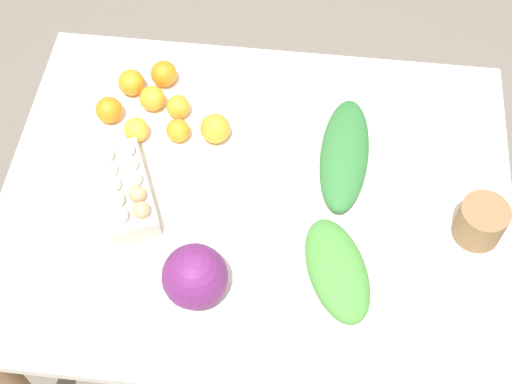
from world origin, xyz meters
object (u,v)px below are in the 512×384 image
egg_carton (125,188)px  greens_bunch_beet_tops (337,270)px  cabbage_purple (195,277)px  orange_2 (136,130)px  orange_5 (215,129)px  orange_6 (109,110)px  orange_7 (131,83)px  orange_3 (178,131)px  orange_4 (178,107)px  paper_bag (481,222)px  orange_1 (164,74)px  orange_0 (152,98)px  greens_bunch_kale (344,154)px

egg_carton → greens_bunch_beet_tops: (-0.55, 0.17, -0.00)m
cabbage_purple → orange_2: 0.49m
orange_2 → orange_5: orange_5 is taller
egg_carton → orange_6: bearing=-1.8°
cabbage_purple → greens_bunch_beet_tops: size_ratio=0.55×
greens_bunch_beet_tops → orange_7: greens_bunch_beet_tops is taller
orange_5 → orange_7: orange_5 is taller
orange_3 → orange_4: size_ratio=0.98×
egg_carton → orange_7: size_ratio=4.02×
paper_bag → orange_5: (0.69, -0.22, -0.01)m
cabbage_purple → orange_1: bearing=-73.1°
orange_0 → orange_3: 0.13m
paper_bag → orange_0: (0.87, -0.31, -0.02)m
egg_carton → orange_6: size_ratio=4.08×
orange_1 → cabbage_purple: bearing=106.9°
greens_bunch_beet_tops → orange_5: (0.35, -0.38, -0.00)m
orange_7 → cabbage_purple: bearing=115.2°
greens_bunch_kale → orange_5: orange_5 is taller
orange_7 → paper_bag: bearing=159.3°
cabbage_purple → orange_4: 0.54m
orange_2 → orange_5: 0.21m
paper_bag → orange_4: paper_bag is taller
egg_carton → orange_6: (0.10, -0.25, -0.01)m
orange_5 → greens_bunch_beet_tops: bearing=131.9°
orange_7 → orange_2: bearing=106.3°
greens_bunch_beet_tops → orange_7: size_ratio=3.75×
cabbage_purple → greens_bunch_kale: (-0.33, -0.41, -0.04)m
egg_carton → orange_7: (0.06, -0.35, -0.01)m
greens_bunch_kale → orange_1: 0.57m
orange_5 → orange_7: (0.26, -0.14, -0.00)m
orange_5 → cabbage_purple: bearing=92.5°
paper_bag → orange_6: (0.98, -0.25, -0.02)m
cabbage_purple → egg_carton: cabbage_purple is taller
orange_3 → orange_7: orange_7 is taller
greens_bunch_kale → orange_7: bearing=-16.5°
orange_1 → orange_5: size_ratio=0.93×
greens_bunch_beet_tops → paper_bag: bearing=-154.3°
egg_carton → greens_bunch_kale: egg_carton is taller
greens_bunch_kale → orange_2: bearing=-2.0°
greens_bunch_beet_tops → orange_3: bearing=-40.0°
orange_6 → orange_4: bearing=-169.2°
orange_5 → orange_3: bearing=6.6°
cabbage_purple → orange_2: size_ratio=2.29×
cabbage_purple → orange_0: cabbage_purple is taller
paper_bag → greens_bunch_kale: (0.34, -0.18, -0.02)m
cabbage_purple → greens_bunch_beet_tops: bearing=-167.7°
cabbage_purple → orange_6: (0.32, -0.49, -0.04)m
greens_bunch_kale → orange_4: (0.46, -0.11, -0.00)m
egg_carton → greens_bunch_kale: bearing=-95.9°
greens_bunch_kale → orange_6: same height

